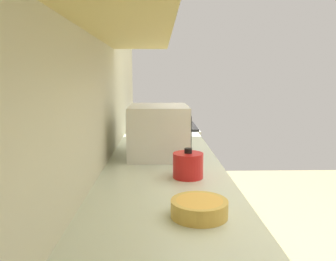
% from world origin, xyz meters
% --- Properties ---
extents(wall_back, '(4.09, 0.12, 2.55)m').
position_xyz_m(wall_back, '(0.00, 1.66, 1.28)').
color(wall_back, beige).
rests_on(wall_back, ground_plane).
extents(oven_range, '(0.60, 0.69, 1.10)m').
position_xyz_m(oven_range, '(1.51, 1.26, 0.48)').
color(oven_range, '#B7BABF').
rests_on(oven_range, ground_plane).
extents(microwave, '(0.45, 0.36, 0.31)m').
position_xyz_m(microwave, '(0.30, 1.30, 1.08)').
color(microwave, white).
rests_on(microwave, counter_run).
extents(bowl, '(0.20, 0.20, 0.06)m').
position_xyz_m(bowl, '(-0.63, 1.16, 0.95)').
color(bowl, gold).
rests_on(bowl, counter_run).
extents(kettle, '(0.20, 0.15, 0.14)m').
position_xyz_m(kettle, '(-0.17, 1.16, 0.98)').
color(kettle, red).
rests_on(kettle, counter_run).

